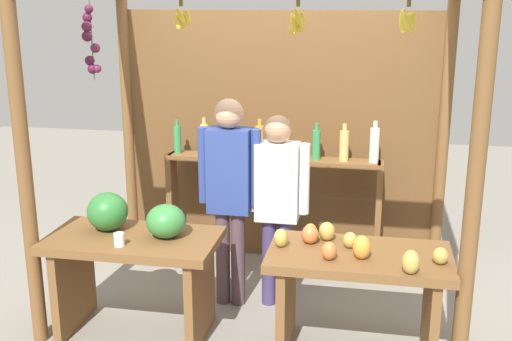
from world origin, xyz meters
name	(u,v)px	position (x,y,z in m)	size (l,w,h in m)	color
ground_plane	(260,299)	(0.00, 0.00, 0.00)	(12.00, 12.00, 0.00)	gray
market_stall	(269,113)	(0.00, 0.42, 1.43)	(2.94, 1.89, 2.47)	brown
fruit_counter_left	(134,250)	(-0.78, -0.65, 0.62)	(1.18, 0.64, 1.01)	brown
fruit_counter_right	(357,279)	(0.77, -0.67, 0.55)	(1.18, 0.65, 0.89)	brown
bottle_shelf_unit	(275,179)	(0.00, 0.67, 0.81)	(1.88, 0.22, 1.35)	brown
vendor_man	(230,184)	(-0.22, -0.10, 0.97)	(0.48, 0.22, 1.62)	#503B44
vendor_woman	(277,196)	(0.14, -0.05, 0.89)	(0.48, 0.20, 1.50)	#403766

